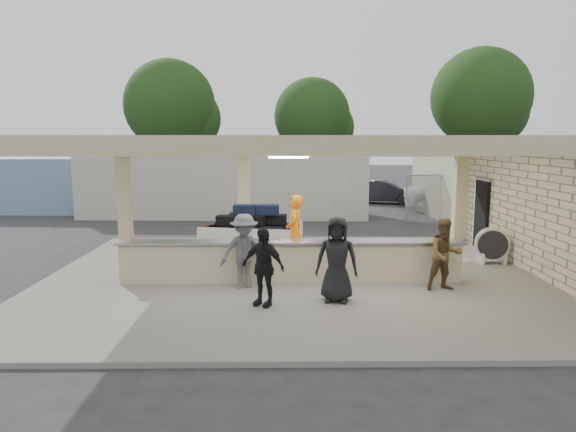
{
  "coord_description": "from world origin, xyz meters",
  "views": [
    {
      "loc": [
        -0.2,
        -12.37,
        3.42
      ],
      "look_at": [
        -0.06,
        1.0,
        1.45
      ],
      "focal_mm": 32.0,
      "sensor_mm": 36.0,
      "label": 1
    }
  ],
  "objects_px": {
    "passenger_c": "(244,251)",
    "car_dark": "(384,192)",
    "car_white_a": "(463,195)",
    "container_blue": "(80,185)",
    "drum_fan": "(492,244)",
    "passenger_d": "(337,259)",
    "luggage_cart": "(251,230)",
    "car_white_b": "(493,195)",
    "container_white": "(224,186)",
    "baggage_handler": "(295,231)",
    "passenger_b": "(263,267)",
    "baggage_counter": "(291,261)",
    "passenger_a": "(445,255)"
  },
  "relations": [
    {
      "from": "passenger_c",
      "to": "car_dark",
      "type": "height_order",
      "value": "passenger_c"
    },
    {
      "from": "car_white_a",
      "to": "container_blue",
      "type": "xyz_separation_m",
      "value": [
        -18.47,
        -0.16,
        0.52
      ]
    },
    {
      "from": "drum_fan",
      "to": "passenger_d",
      "type": "relative_size",
      "value": 0.55
    },
    {
      "from": "car_white_a",
      "to": "container_blue",
      "type": "distance_m",
      "value": 18.48
    },
    {
      "from": "luggage_cart",
      "to": "container_blue",
      "type": "height_order",
      "value": "container_blue"
    },
    {
      "from": "car_white_a",
      "to": "passenger_d",
      "type": "bearing_deg",
      "value": 162.98
    },
    {
      "from": "passenger_d",
      "to": "container_blue",
      "type": "height_order",
      "value": "container_blue"
    },
    {
      "from": "car_white_b",
      "to": "container_white",
      "type": "distance_m",
      "value": 13.35
    },
    {
      "from": "baggage_handler",
      "to": "container_blue",
      "type": "xyz_separation_m",
      "value": [
        -10.0,
        11.28,
        0.24
      ]
    },
    {
      "from": "luggage_cart",
      "to": "passenger_b",
      "type": "xyz_separation_m",
      "value": [
        0.49,
        -4.14,
        -0.03
      ]
    },
    {
      "from": "baggage_counter",
      "to": "car_dark",
      "type": "bearing_deg",
      "value": 71.42
    },
    {
      "from": "baggage_counter",
      "to": "passenger_b",
      "type": "height_order",
      "value": "passenger_b"
    },
    {
      "from": "baggage_counter",
      "to": "car_white_b",
      "type": "relative_size",
      "value": 1.8
    },
    {
      "from": "container_blue",
      "to": "passenger_a",
      "type": "bearing_deg",
      "value": -42.44
    },
    {
      "from": "passenger_d",
      "to": "car_dark",
      "type": "bearing_deg",
      "value": 85.87
    },
    {
      "from": "passenger_b",
      "to": "passenger_c",
      "type": "bearing_deg",
      "value": 138.57
    },
    {
      "from": "drum_fan",
      "to": "car_dark",
      "type": "bearing_deg",
      "value": 103.33
    },
    {
      "from": "car_white_b",
      "to": "passenger_a",
      "type": "bearing_deg",
      "value": 172.86
    },
    {
      "from": "luggage_cart",
      "to": "drum_fan",
      "type": "xyz_separation_m",
      "value": [
        6.59,
        -0.6,
        -0.31
      ]
    },
    {
      "from": "baggage_counter",
      "to": "passenger_d",
      "type": "bearing_deg",
      "value": -58.93
    },
    {
      "from": "baggage_counter",
      "to": "drum_fan",
      "type": "height_order",
      "value": "same"
    },
    {
      "from": "baggage_counter",
      "to": "passenger_d",
      "type": "relative_size",
      "value": 4.6
    },
    {
      "from": "car_dark",
      "to": "passenger_b",
      "type": "bearing_deg",
      "value": -178.99
    },
    {
      "from": "passenger_c",
      "to": "car_white_a",
      "type": "bearing_deg",
      "value": 40.68
    },
    {
      "from": "baggage_counter",
      "to": "drum_fan",
      "type": "distance_m",
      "value": 5.77
    },
    {
      "from": "drum_fan",
      "to": "baggage_handler",
      "type": "relative_size",
      "value": 0.51
    },
    {
      "from": "passenger_d",
      "to": "container_blue",
      "type": "relative_size",
      "value": 0.18
    },
    {
      "from": "baggage_counter",
      "to": "car_dark",
      "type": "height_order",
      "value": "car_dark"
    },
    {
      "from": "baggage_handler",
      "to": "passenger_c",
      "type": "distance_m",
      "value": 2.25
    },
    {
      "from": "passenger_b",
      "to": "car_white_b",
      "type": "bearing_deg",
      "value": 82.83
    },
    {
      "from": "passenger_b",
      "to": "passenger_c",
      "type": "relative_size",
      "value": 0.95
    },
    {
      "from": "passenger_b",
      "to": "container_white",
      "type": "bearing_deg",
      "value": 128.2
    },
    {
      "from": "luggage_cart",
      "to": "passenger_b",
      "type": "relative_size",
      "value": 1.8
    },
    {
      "from": "baggage_counter",
      "to": "car_dark",
      "type": "xyz_separation_m",
      "value": [
        5.39,
        16.03,
        0.05
      ]
    },
    {
      "from": "luggage_cart",
      "to": "container_white",
      "type": "relative_size",
      "value": 0.23
    },
    {
      "from": "container_white",
      "to": "baggage_counter",
      "type": "bearing_deg",
      "value": -73.59
    },
    {
      "from": "container_white",
      "to": "container_blue",
      "type": "relative_size",
      "value": 1.27
    },
    {
      "from": "baggage_counter",
      "to": "luggage_cart",
      "type": "xyz_separation_m",
      "value": [
        -1.09,
        2.35,
        0.34
      ]
    },
    {
      "from": "baggage_handler",
      "to": "passenger_a",
      "type": "height_order",
      "value": "baggage_handler"
    },
    {
      "from": "passenger_c",
      "to": "container_white",
      "type": "xyz_separation_m",
      "value": [
        -1.76,
        11.69,
        0.43
      ]
    },
    {
      "from": "passenger_a",
      "to": "passenger_c",
      "type": "bearing_deg",
      "value": 170.84
    },
    {
      "from": "passenger_d",
      "to": "passenger_c",
      "type": "bearing_deg",
      "value": 162.83
    },
    {
      "from": "passenger_a",
      "to": "passenger_c",
      "type": "xyz_separation_m",
      "value": [
        -4.49,
        0.24,
        0.04
      ]
    },
    {
      "from": "car_white_a",
      "to": "container_white",
      "type": "relative_size",
      "value": 0.43
    },
    {
      "from": "passenger_a",
      "to": "passenger_b",
      "type": "relative_size",
      "value": 1.0
    },
    {
      "from": "passenger_d",
      "to": "car_dark",
      "type": "xyz_separation_m",
      "value": [
        4.47,
        17.56,
        -0.36
      ]
    },
    {
      "from": "baggage_counter",
      "to": "passenger_b",
      "type": "relative_size",
      "value": 5.1
    },
    {
      "from": "baggage_counter",
      "to": "passenger_a",
      "type": "distance_m",
      "value": 3.51
    },
    {
      "from": "drum_fan",
      "to": "car_dark",
      "type": "relative_size",
      "value": 0.26
    },
    {
      "from": "baggage_counter",
      "to": "baggage_handler",
      "type": "height_order",
      "value": "baggage_handler"
    }
  ]
}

